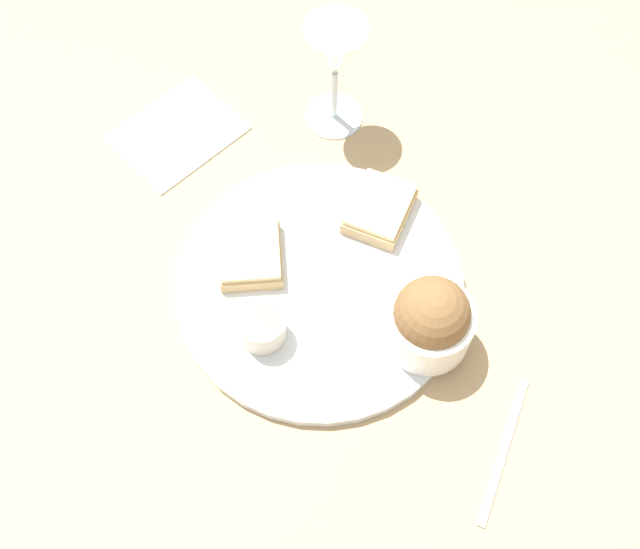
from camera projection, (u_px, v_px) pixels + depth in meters
name	position (u px, v px, depth m)	size (l,w,h in m)	color
ground_plane	(320.00, 288.00, 0.91)	(4.00, 4.00, 0.00)	tan
dinner_plate	(320.00, 285.00, 0.90)	(0.32, 0.32, 0.01)	silver
salad_bowl	(430.00, 320.00, 0.83)	(0.09, 0.09, 0.10)	white
sauce_ramekin	(262.00, 326.00, 0.85)	(0.05, 0.05, 0.04)	beige
cheese_toast_near	(250.00, 254.00, 0.90)	(0.09, 0.08, 0.03)	tan
cheese_toast_far	(380.00, 209.00, 0.93)	(0.11, 0.10, 0.03)	tan
wine_glass	(335.00, 57.00, 0.92)	(0.07, 0.07, 0.15)	silver
napkin	(177.00, 133.00, 1.00)	(0.17, 0.18, 0.01)	white
fork	(504.00, 449.00, 0.82)	(0.14, 0.10, 0.01)	silver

